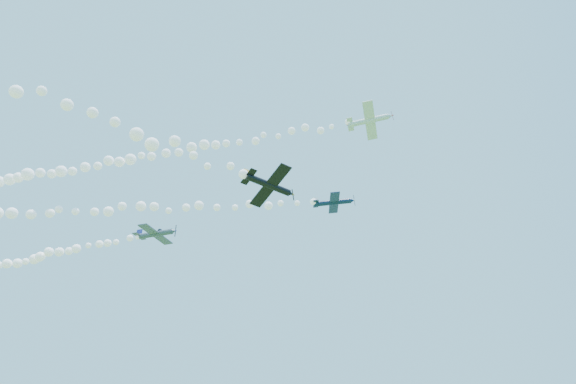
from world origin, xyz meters
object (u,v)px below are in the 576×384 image
(plane_navy, at_px, (334,202))
(plane_grey, at_px, (156,234))
(plane_white, at_px, (370,120))
(plane_black, at_px, (270,185))

(plane_navy, height_order, plane_grey, plane_navy)
(plane_white, xyz_separation_m, plane_black, (-10.96, -12.78, -18.58))
(plane_white, bearing_deg, plane_grey, 166.43)
(plane_white, relative_size, plane_navy, 1.04)
(plane_navy, xyz_separation_m, plane_black, (-2.18, -21.57, -11.05))
(plane_navy, xyz_separation_m, plane_grey, (-30.55, -4.81, -2.23))
(plane_white, relative_size, plane_grey, 0.92)
(plane_navy, relative_size, plane_grey, 0.88)
(plane_navy, distance_m, plane_black, 24.33)
(plane_navy, bearing_deg, plane_white, -62.97)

